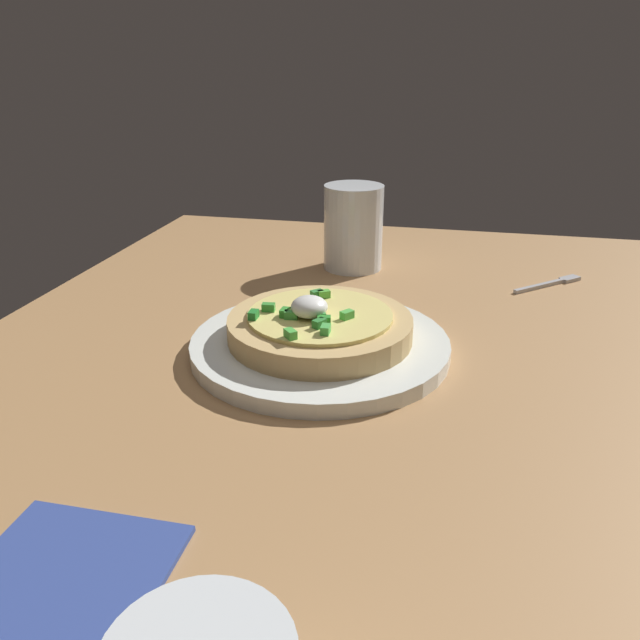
% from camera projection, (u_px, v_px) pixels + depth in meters
% --- Properties ---
extents(dining_table, '(1.18, 0.81, 0.03)m').
position_uv_depth(dining_table, '(334.00, 404.00, 0.58)').
color(dining_table, '#AA7D4E').
rests_on(dining_table, ground).
extents(plate, '(0.26, 0.26, 0.02)m').
position_uv_depth(plate, '(320.00, 345.00, 0.64)').
color(plate, white).
rests_on(plate, dining_table).
extents(pizza, '(0.19, 0.19, 0.05)m').
position_uv_depth(pizza, '(320.00, 326.00, 0.63)').
color(pizza, tan).
rests_on(pizza, plate).
extents(cup_far, '(0.08, 0.08, 0.12)m').
position_uv_depth(cup_far, '(353.00, 229.00, 0.88)').
color(cup_far, silver).
rests_on(cup_far, dining_table).
extents(fork, '(0.08, 0.09, 0.01)m').
position_uv_depth(fork, '(553.00, 283.00, 0.83)').
color(fork, '#B7B7BC').
rests_on(fork, dining_table).
extents(napkin, '(0.12, 0.12, 0.00)m').
position_uv_depth(napkin, '(62.00, 581.00, 0.36)').
color(napkin, '#314591').
rests_on(napkin, dining_table).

